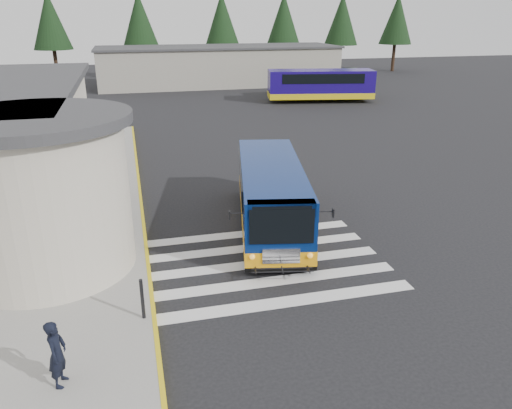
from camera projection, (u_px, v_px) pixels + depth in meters
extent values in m
plane|color=black|center=(269.00, 251.00, 17.05)|extent=(140.00, 140.00, 0.00)
cube|color=gray|center=(7.00, 230.00, 18.56)|extent=(10.00, 34.00, 0.15)
cube|color=gold|center=(143.00, 217.00, 19.70)|extent=(0.12, 34.00, 0.16)
cylinder|color=beige|center=(41.00, 198.00, 15.02)|extent=(5.20, 5.20, 4.50)
cylinder|color=#38383A|center=(28.00, 119.00, 14.15)|extent=(5.80, 5.80, 0.30)
cube|color=black|center=(76.00, 186.00, 19.62)|extent=(0.08, 1.20, 2.20)
cube|color=#38383A|center=(85.00, 153.00, 19.26)|extent=(1.20, 1.80, 0.12)
cube|color=silver|center=(282.00, 302.00, 14.04)|extent=(8.00, 0.55, 0.01)
cube|color=silver|center=(271.00, 282.00, 15.12)|extent=(8.00, 0.55, 0.01)
cube|color=silver|center=(260.00, 264.00, 16.21)|extent=(8.00, 0.55, 0.01)
cube|color=silver|center=(252.00, 248.00, 17.29)|extent=(8.00, 0.55, 0.01)
cube|color=silver|center=(244.00, 234.00, 18.38)|extent=(8.00, 0.55, 0.01)
cube|color=gray|center=(219.00, 67.00, 55.68)|extent=(26.00, 8.00, 4.00)
cube|color=#38383A|center=(218.00, 47.00, 54.93)|extent=(26.40, 8.40, 0.20)
cylinder|color=black|center=(56.00, 65.00, 58.82)|extent=(0.44, 0.44, 3.60)
cone|color=black|center=(50.00, 20.00, 57.02)|extent=(4.40, 4.40, 6.40)
cylinder|color=black|center=(143.00, 63.00, 61.13)|extent=(0.44, 0.44, 3.60)
cone|color=black|center=(139.00, 20.00, 59.33)|extent=(4.40, 4.40, 6.40)
cylinder|color=black|center=(223.00, 62.00, 63.45)|extent=(0.44, 0.44, 3.60)
cone|color=black|center=(222.00, 20.00, 61.65)|extent=(4.40, 4.40, 6.40)
cylinder|color=black|center=(283.00, 60.00, 65.30)|extent=(0.44, 0.44, 3.60)
cone|color=black|center=(284.00, 20.00, 63.50)|extent=(4.40, 4.40, 6.40)
cylinder|color=black|center=(340.00, 59.00, 67.15)|extent=(0.44, 0.44, 3.60)
cone|color=black|center=(342.00, 19.00, 65.35)|extent=(4.40, 4.40, 6.40)
cylinder|color=black|center=(393.00, 58.00, 69.00)|extent=(0.44, 0.44, 3.60)
cone|color=black|center=(397.00, 19.00, 67.20)|extent=(4.40, 4.40, 6.40)
cube|color=navy|center=(271.00, 192.00, 18.57)|extent=(3.73, 8.20, 2.07)
cube|color=orange|center=(271.00, 212.00, 18.85)|extent=(3.77, 8.24, 0.49)
cube|color=black|center=(271.00, 219.00, 18.95)|extent=(3.76, 8.23, 0.19)
cube|color=black|center=(282.00, 227.00, 14.74)|extent=(1.91, 0.44, 1.10)
cube|color=silver|center=(281.00, 256.00, 15.08)|extent=(1.13, 0.28, 0.48)
cube|color=black|center=(241.00, 176.00, 19.02)|extent=(1.20, 5.70, 0.79)
cube|color=black|center=(299.00, 175.00, 19.12)|extent=(1.20, 5.70, 0.79)
cylinder|color=black|center=(248.00, 247.00, 16.41)|extent=(0.43, 0.88, 0.85)
cylinder|color=black|center=(306.00, 246.00, 16.50)|extent=(0.43, 0.88, 0.85)
cylinder|color=black|center=(244.00, 196.00, 21.00)|extent=(0.43, 0.88, 0.85)
cylinder|color=black|center=(289.00, 195.00, 21.09)|extent=(0.43, 0.88, 0.85)
cube|color=black|center=(230.00, 215.00, 14.68)|extent=(0.07, 0.16, 0.26)
cube|color=black|center=(333.00, 213.00, 14.82)|extent=(0.07, 0.16, 0.26)
imported|color=black|center=(57.00, 354.00, 10.49)|extent=(0.48, 0.63, 1.55)
imported|color=black|center=(10.00, 274.00, 13.51)|extent=(0.88, 1.00, 1.72)
cylinder|color=black|center=(142.00, 299.00, 12.88)|extent=(0.09, 0.09, 1.14)
cube|color=#17085F|center=(321.00, 84.00, 45.12)|extent=(9.73, 4.28, 2.41)
cube|color=gold|center=(320.00, 94.00, 45.47)|extent=(9.77, 4.31, 0.52)
cube|color=black|center=(321.00, 77.00, 44.91)|extent=(7.68, 3.95, 0.84)
cube|color=#265616|center=(322.00, 81.00, 48.21)|extent=(8.28, 2.39, 2.11)
cube|color=gold|center=(321.00, 90.00, 48.52)|extent=(8.30, 2.42, 0.46)
cube|color=black|center=(322.00, 76.00, 48.03)|extent=(6.44, 2.42, 0.73)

